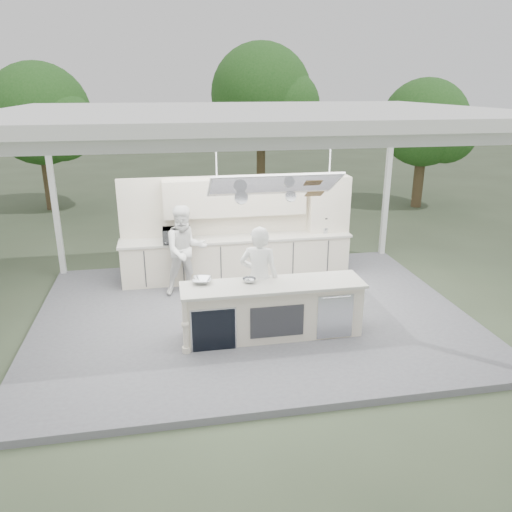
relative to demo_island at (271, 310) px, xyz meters
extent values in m
plane|color=#445238|center=(-0.18, 0.91, -0.60)|extent=(90.00, 90.00, 0.00)
cube|color=slate|center=(-0.18, 0.91, -0.54)|extent=(8.00, 6.00, 0.12)
cube|color=white|center=(3.72, 3.81, 1.25)|extent=(0.12, 0.12, 3.70)
cube|color=white|center=(-4.08, 3.81, 1.25)|extent=(0.12, 0.12, 3.70)
cube|color=white|center=(-0.18, 0.91, 3.18)|extent=(8.20, 6.20, 0.16)
cube|color=white|center=(-0.18, -1.99, 3.02)|extent=(8.00, 0.12, 0.16)
cube|color=white|center=(-0.18, 3.81, 3.02)|extent=(8.00, 0.12, 0.16)
cube|color=white|center=(-4.08, 0.91, 3.02)|extent=(0.12, 6.00, 0.16)
cube|color=white|center=(3.72, 0.91, 3.02)|extent=(0.12, 6.00, 0.16)
cube|color=white|center=(0.02, 0.01, 2.15)|extent=(2.00, 0.71, 0.43)
cube|color=white|center=(0.02, 0.01, 2.15)|extent=(2.06, 0.76, 0.46)
cylinder|color=white|center=(-0.88, 0.01, 2.63)|extent=(0.02, 0.02, 0.95)
cylinder|color=white|center=(0.92, 0.01, 2.63)|extent=(0.02, 0.02, 0.95)
cylinder|color=silver|center=(-0.48, 0.16, 1.93)|extent=(0.22, 0.14, 0.21)
cylinder|color=silver|center=(0.32, 0.11, 1.93)|extent=(0.18, 0.12, 0.18)
cube|color=olive|center=(0.72, 0.13, 1.95)|extent=(0.28, 0.18, 0.12)
cube|color=beige|center=(0.02, 0.01, -0.03)|extent=(3.00, 0.70, 0.90)
cube|color=beige|center=(0.02, 0.01, 0.45)|extent=(3.10, 0.78, 0.05)
cylinder|color=beige|center=(-1.48, -0.34, -0.02)|extent=(0.11, 0.11, 0.92)
cube|color=black|center=(-1.03, -0.34, -0.12)|extent=(0.70, 0.04, 0.72)
cube|color=silver|center=(-1.03, -0.35, -0.12)|extent=(0.74, 0.03, 0.72)
cube|color=#2D2E32|center=(0.02, -0.35, -0.06)|extent=(0.90, 0.02, 0.55)
cube|color=silver|center=(1.02, -0.35, -0.06)|extent=(0.62, 0.02, 0.78)
cube|color=beige|center=(-0.18, 2.81, -0.03)|extent=(5.00, 0.65, 0.90)
cube|color=beige|center=(-0.18, 2.81, 0.45)|extent=(5.08, 0.72, 0.05)
cube|color=beige|center=(-0.18, 3.11, 0.65)|extent=(5.00, 0.10, 2.25)
cube|color=beige|center=(-0.18, 2.98, 1.32)|extent=(3.10, 0.38, 0.80)
cube|color=beige|center=(1.92, 2.93, 1.07)|extent=(0.90, 0.45, 1.30)
cube|color=olive|center=(1.92, 2.93, 1.07)|extent=(0.84, 0.40, 0.03)
cylinder|color=silver|center=(1.82, 2.79, 0.53)|extent=(0.20, 0.20, 0.12)
cylinder|color=black|center=(1.82, 2.79, 0.69)|extent=(0.17, 0.17, 0.20)
cylinder|color=black|center=(2.17, 2.79, 0.52)|extent=(0.16, 0.16, 0.10)
cone|color=black|center=(2.17, 2.79, 0.69)|extent=(0.14, 0.14, 0.24)
cylinder|color=brown|center=(-5.68, 10.91, 0.45)|extent=(0.36, 0.36, 2.10)
sphere|color=#346525|center=(-5.68, 10.91, 2.69)|extent=(3.40, 3.40, 3.40)
sphere|color=#346525|center=(-5.00, 10.40, 2.35)|extent=(2.38, 2.38, 2.38)
cylinder|color=brown|center=(2.32, 12.91, 0.63)|extent=(0.36, 0.36, 2.45)
sphere|color=#346525|center=(2.32, 12.91, 3.25)|extent=(4.00, 4.00, 4.00)
sphere|color=#346525|center=(3.12, 12.31, 2.85)|extent=(2.80, 2.80, 2.80)
cylinder|color=brown|center=(7.32, 8.91, 0.37)|extent=(0.36, 0.36, 1.92)
sphere|color=#346525|center=(7.32, 8.91, 2.38)|extent=(3.00, 3.00, 3.00)
sphere|color=#346525|center=(7.92, 8.46, 2.08)|extent=(2.10, 2.10, 2.10)
imported|color=white|center=(-0.15, 0.36, 0.45)|extent=(0.79, 0.65, 1.86)
imported|color=white|center=(-1.33, 2.14, 0.45)|extent=(1.02, 0.87, 1.85)
imported|color=#B9BBC0|center=(-1.49, 2.61, 0.63)|extent=(0.58, 0.40, 0.32)
imported|color=silver|center=(-1.15, 0.26, 0.52)|extent=(0.40, 0.40, 0.08)
imported|color=#AEB1B5|center=(-0.36, 0.14, 0.51)|extent=(0.30, 0.30, 0.07)
camera|label=1|loc=(-1.66, -7.57, 3.65)|focal=35.00mm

